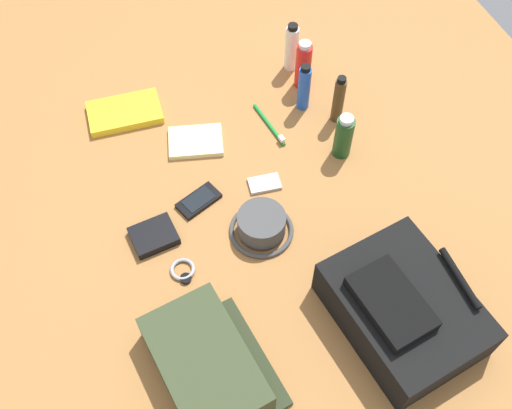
{
  "coord_description": "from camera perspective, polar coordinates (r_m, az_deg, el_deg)",
  "views": [
    {
      "loc": [
        0.78,
        -0.29,
        1.29
      ],
      "look_at": [
        0.0,
        0.0,
        0.04
      ],
      "focal_mm": 41.66,
      "sensor_mm": 36.0,
      "label": 1
    }
  ],
  "objects": [
    {
      "name": "notepad",
      "position": [
        1.68,
        -5.82,
        6.04
      ],
      "size": [
        0.14,
        0.17,
        0.02
      ],
      "primitive_type": "cube",
      "rotation": [
        0.0,
        0.0,
        -0.26
      ],
      "color": "beige",
      "rests_on": "ground_plane"
    },
    {
      "name": "paperback_novel",
      "position": [
        1.78,
        -12.49,
        8.6
      ],
      "size": [
        0.14,
        0.22,
        0.02
      ],
      "color": "yellow",
      "rests_on": "ground_plane"
    },
    {
      "name": "deodorant_spray",
      "position": [
        1.72,
        4.63,
        11.12
      ],
      "size": [
        0.04,
        0.04,
        0.16
      ],
      "color": "blue",
      "rests_on": "ground_plane"
    },
    {
      "name": "shampoo_bottle",
      "position": [
        1.62,
        8.41,
        6.48
      ],
      "size": [
        0.05,
        0.05,
        0.14
      ],
      "color": "#19471E",
      "rests_on": "ground_plane"
    },
    {
      "name": "media_player",
      "position": [
        1.59,
        0.8,
        2.01
      ],
      "size": [
        0.06,
        0.09,
        0.01
      ],
      "color": "#B7B7BC",
      "rests_on": "ground_plane"
    },
    {
      "name": "backpack",
      "position": [
        1.38,
        13.9,
        -9.71
      ],
      "size": [
        0.38,
        0.31,
        0.14
      ],
      "color": "black",
      "rests_on": "ground_plane"
    },
    {
      "name": "toothpaste_tube",
      "position": [
        1.84,
        3.44,
        14.81
      ],
      "size": [
        0.04,
        0.04,
        0.16
      ],
      "color": "white",
      "rests_on": "ground_plane"
    },
    {
      "name": "wristwatch",
      "position": [
        1.46,
        -7.01,
        -6.32
      ],
      "size": [
        0.07,
        0.06,
        0.01
      ],
      "color": "#99999E",
      "rests_on": "ground_plane"
    },
    {
      "name": "toothbrush",
      "position": [
        1.71,
        1.43,
        7.5
      ],
      "size": [
        0.17,
        0.04,
        0.02
      ],
      "color": "#198C33",
      "rests_on": "ground_plane"
    },
    {
      "name": "toiletry_pouch",
      "position": [
        1.32,
        -4.77,
        -15.03
      ],
      "size": [
        0.32,
        0.26,
        0.09
      ],
      "color": "#384228",
      "rests_on": "ground_plane"
    },
    {
      "name": "ground_plane",
      "position": [
        1.55,
        0.0,
        -1.07
      ],
      "size": [
        2.64,
        2.02,
        0.02
      ],
      "primitive_type": "cube",
      "color": "#A36D39",
      "rests_on": "ground"
    },
    {
      "name": "bucket_hat",
      "position": [
        1.48,
        0.53,
        -2.02
      ],
      "size": [
        0.16,
        0.16,
        0.07
      ],
      "color": "#474747",
      "rests_on": "ground_plane"
    },
    {
      "name": "cell_phone",
      "position": [
        1.56,
        -5.53,
        0.38
      ],
      "size": [
        0.1,
        0.13,
        0.01
      ],
      "color": "black",
      "rests_on": "ground_plane"
    },
    {
      "name": "wallet",
      "position": [
        1.51,
        -9.79,
        -2.98
      ],
      "size": [
        0.1,
        0.12,
        0.02
      ],
      "primitive_type": "cube",
      "rotation": [
        0.0,
        0.0,
        0.1
      ],
      "color": "black",
      "rests_on": "ground_plane"
    },
    {
      "name": "sunscreen_spray",
      "position": [
        1.79,
        4.56,
        13.2
      ],
      "size": [
        0.05,
        0.05,
        0.16
      ],
      "color": "red",
      "rests_on": "ground_plane"
    },
    {
      "name": "cologne_bottle",
      "position": [
        1.7,
        7.93,
        9.94
      ],
      "size": [
        0.03,
        0.03,
        0.16
      ],
      "color": "#473319",
      "rests_on": "ground_plane"
    }
  ]
}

